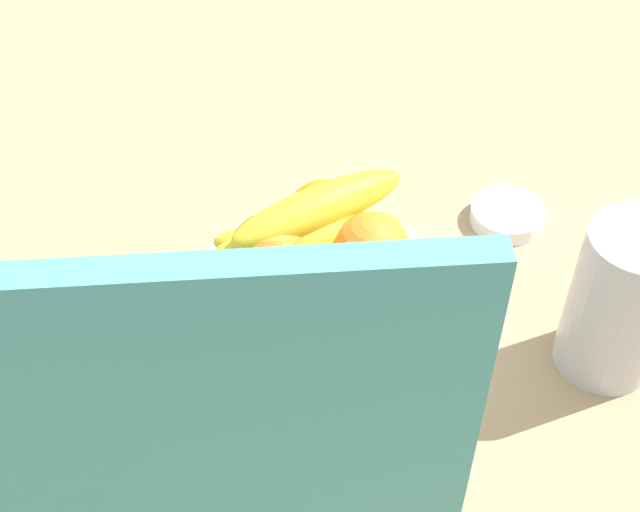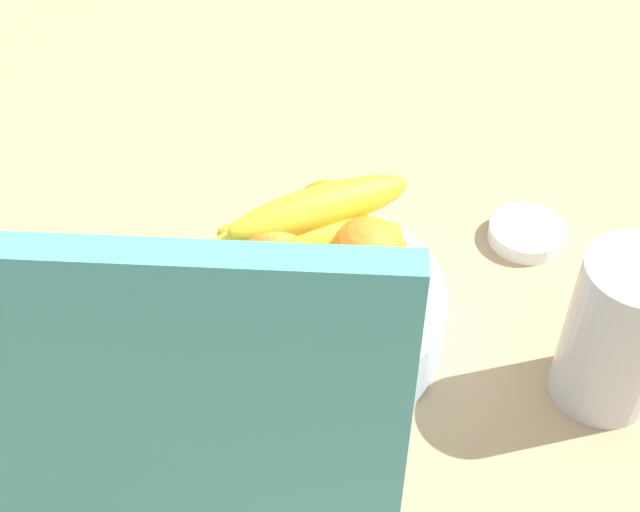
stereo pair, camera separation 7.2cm
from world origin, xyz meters
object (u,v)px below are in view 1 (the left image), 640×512
orange_front_left (337,304)px  thermos_tumbler (620,302)px  fruit_bowl (320,312)px  banana_bunch (311,231)px  orange_center (325,219)px  orange_front_right (371,253)px  orange_back_left (270,254)px  jar_lid (507,215)px  cutting_board (230,480)px

orange_front_left → thermos_tumbler: 24.54cm
fruit_bowl → orange_front_left: orange_front_left is taller
fruit_bowl → banana_bunch: (0.45, -2.99, 7.40)cm
orange_front_left → orange_center: size_ratio=1.00×
orange_front_right → orange_back_left: (8.73, -0.77, 0.00)cm
orange_front_left → banana_bunch: 8.42cm
orange_front_left → orange_center: bearing=-90.6°
orange_front_right → thermos_tumbler: 21.72cm
orange_front_right → jar_lid: (-16.86, -13.23, -9.10)cm
orange_front_left → fruit_bowl: bearing=-81.1°
orange_front_right → banana_bunch: size_ratio=0.39×
orange_center → jar_lid: (-20.41, -8.56, -9.10)cm
thermos_tumbler → jar_lid: size_ratio=1.97×
orange_front_right → banana_bunch: banana_bunch is taller
thermos_tumbler → jar_lid: bearing=-78.4°
orange_back_left → thermos_tumbler: size_ratio=0.47×
orange_front_left → cutting_board: bearing=66.7°
orange_center → orange_back_left: size_ratio=1.00×
cutting_board → jar_lid: 51.79cm
banana_bunch → orange_back_left: bearing=25.9°
banana_bunch → thermos_tumbler: thermos_tumbler is taller
orange_front_right → orange_back_left: size_ratio=1.00×
orange_front_right → thermos_tumbler: thermos_tumbler is taller
cutting_board → jar_lid: size_ratio=4.61×
orange_front_left → orange_front_right: 6.76cm
orange_front_left → thermos_tumbler: size_ratio=0.47×
fruit_bowl → orange_center: (-0.93, -5.06, 6.79)cm
orange_center → banana_bunch: bearing=56.1°
fruit_bowl → jar_lid: size_ratio=2.99×
orange_front_left → orange_center: same height
fruit_bowl → thermos_tumbler: (-25.27, 5.48, 4.50)cm
orange_front_right → jar_lid: size_ratio=0.92×
fruit_bowl → orange_center: bearing=-100.5°
fruit_bowl → thermos_tumbler: size_ratio=1.52×
orange_back_left → fruit_bowl: bearing=164.8°
fruit_bowl → cutting_board: (7.90, 25.56, 14.80)cm
fruit_bowl → banana_bunch: size_ratio=1.28×
orange_front_right → orange_center: size_ratio=1.00×
jar_lid → cutting_board: bearing=53.3°
cutting_board → jar_lid: cutting_board is taller
banana_bunch → thermos_tumbler: size_ratio=1.19×
fruit_bowl → orange_center: size_ratio=3.25×
orange_back_left → banana_bunch: banana_bunch is taller
fruit_bowl → thermos_tumbler: thermos_tumbler is taller
orange_back_left → orange_front_right: bearing=175.0°
jar_lid → thermos_tumbler: bearing=101.6°
orange_back_left → banana_bunch: (-3.80, -1.84, 0.61)cm
fruit_bowl → orange_back_left: size_ratio=3.25×
fruit_bowl → banana_bunch: bearing=-81.4°
orange_front_left → banana_bunch: (1.29, -8.30, 0.61)cm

